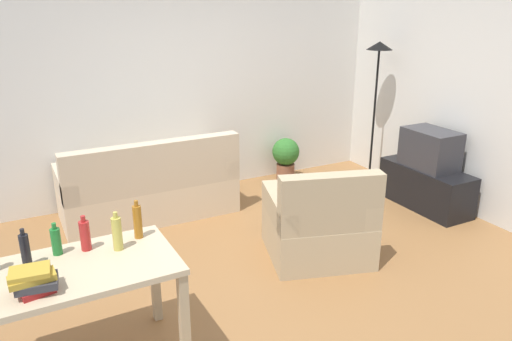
{
  "coord_description": "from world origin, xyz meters",
  "views": [
    {
      "loc": [
        -1.96,
        -3.46,
        2.31
      ],
      "look_at": [
        0.1,
        0.5,
        0.75
      ],
      "focal_mm": 34.68,
      "sensor_mm": 36.0,
      "label": 1
    }
  ],
  "objects_px": {
    "bottle_amber": "(138,221)",
    "tv_stand": "(426,187)",
    "bottle_red": "(85,235)",
    "couch": "(150,190)",
    "armchair": "(319,226)",
    "book_stack": "(34,281)",
    "tv": "(430,149)",
    "bottle_green": "(56,241)",
    "torchiere_lamp": "(377,74)",
    "bottle_dark": "(25,250)",
    "desk": "(79,283)",
    "bottle_squat": "(117,233)",
    "potted_plant": "(286,156)"
  },
  "relations": [
    {
      "from": "armchair",
      "to": "bottle_squat",
      "type": "xyz_separation_m",
      "value": [
        -1.9,
        -0.44,
        0.56
      ]
    },
    {
      "from": "potted_plant",
      "to": "bottle_squat",
      "type": "xyz_separation_m",
      "value": [
        -2.7,
        -2.39,
        0.55
      ]
    },
    {
      "from": "bottle_red",
      "to": "torchiere_lamp",
      "type": "bearing_deg",
      "value": 24.36
    },
    {
      "from": "desk",
      "to": "tv_stand",
      "type": "bearing_deg",
      "value": 13.07
    },
    {
      "from": "bottle_amber",
      "to": "bottle_red",
      "type": "bearing_deg",
      "value": -177.57
    },
    {
      "from": "bottle_amber",
      "to": "bottle_green",
      "type": "bearing_deg",
      "value": 178.95
    },
    {
      "from": "couch",
      "to": "bottle_green",
      "type": "height_order",
      "value": "bottle_green"
    },
    {
      "from": "couch",
      "to": "bottle_dark",
      "type": "xyz_separation_m",
      "value": [
        -1.31,
        -2.04,
        0.56
      ]
    },
    {
      "from": "bottle_green",
      "to": "armchair",
      "type": "bearing_deg",
      "value": 8.13
    },
    {
      "from": "couch",
      "to": "tv_stand",
      "type": "relative_size",
      "value": 1.69
    },
    {
      "from": "couch",
      "to": "bottle_squat",
      "type": "relative_size",
      "value": 7.06
    },
    {
      "from": "bottle_green",
      "to": "bottle_dark",
      "type": "bearing_deg",
      "value": -156.99
    },
    {
      "from": "tv",
      "to": "bottle_amber",
      "type": "distance_m",
      "value": 3.6
    },
    {
      "from": "bottle_squat",
      "to": "bottle_green",
      "type": "bearing_deg",
      "value": 162.17
    },
    {
      "from": "torchiere_lamp",
      "to": "armchair",
      "type": "height_order",
      "value": "torchiere_lamp"
    },
    {
      "from": "couch",
      "to": "tv",
      "type": "distance_m",
      "value": 3.18
    },
    {
      "from": "bottle_dark",
      "to": "bottle_squat",
      "type": "bearing_deg",
      "value": -4.06
    },
    {
      "from": "armchair",
      "to": "bottle_red",
      "type": "height_order",
      "value": "bottle_red"
    },
    {
      "from": "couch",
      "to": "armchair",
      "type": "distance_m",
      "value": 1.99
    },
    {
      "from": "bottle_squat",
      "to": "bottle_amber",
      "type": "bearing_deg",
      "value": 33.22
    },
    {
      "from": "bottle_green",
      "to": "bottle_amber",
      "type": "distance_m",
      "value": 0.52
    },
    {
      "from": "torchiere_lamp",
      "to": "bottle_green",
      "type": "height_order",
      "value": "torchiere_lamp"
    },
    {
      "from": "bottle_squat",
      "to": "book_stack",
      "type": "bearing_deg",
      "value": -150.81
    },
    {
      "from": "tv",
      "to": "bottle_green",
      "type": "height_order",
      "value": "bottle_green"
    },
    {
      "from": "bottle_green",
      "to": "bottle_red",
      "type": "xyz_separation_m",
      "value": [
        0.17,
        -0.02,
        0.01
      ]
    },
    {
      "from": "couch",
      "to": "tv",
      "type": "relative_size",
      "value": 3.1
    },
    {
      "from": "bottle_squat",
      "to": "tv",
      "type": "bearing_deg",
      "value": 13.16
    },
    {
      "from": "bottle_amber",
      "to": "tv_stand",
      "type": "bearing_deg",
      "value": 12.12
    },
    {
      "from": "couch",
      "to": "book_stack",
      "type": "height_order",
      "value": "couch"
    },
    {
      "from": "bottle_dark",
      "to": "book_stack",
      "type": "height_order",
      "value": "bottle_dark"
    },
    {
      "from": "desk",
      "to": "bottle_green",
      "type": "xyz_separation_m",
      "value": [
        -0.08,
        0.23,
        0.2
      ]
    },
    {
      "from": "tv_stand",
      "to": "desk",
      "type": "relative_size",
      "value": 0.91
    },
    {
      "from": "torchiere_lamp",
      "to": "desk",
      "type": "height_order",
      "value": "torchiere_lamp"
    },
    {
      "from": "bottle_amber",
      "to": "book_stack",
      "type": "xyz_separation_m",
      "value": [
        -0.69,
        -0.4,
        -0.05
      ]
    },
    {
      "from": "bottle_green",
      "to": "tv",
      "type": "bearing_deg",
      "value": 10.45
    },
    {
      "from": "couch",
      "to": "torchiere_lamp",
      "type": "height_order",
      "value": "torchiere_lamp"
    },
    {
      "from": "tv_stand",
      "to": "bottle_red",
      "type": "bearing_deg",
      "value": 101.26
    },
    {
      "from": "potted_plant",
      "to": "armchair",
      "type": "height_order",
      "value": "armchair"
    },
    {
      "from": "bottle_squat",
      "to": "bottle_amber",
      "type": "distance_m",
      "value": 0.19
    },
    {
      "from": "armchair",
      "to": "bottle_red",
      "type": "xyz_separation_m",
      "value": [
        -2.09,
        -0.35,
        0.54
      ]
    },
    {
      "from": "couch",
      "to": "bottle_green",
      "type": "xyz_separation_m",
      "value": [
        -1.13,
        -1.96,
        0.55
      ]
    },
    {
      "from": "bottle_red",
      "to": "bottle_dark",
      "type": "bearing_deg",
      "value": -171.54
    },
    {
      "from": "couch",
      "to": "armchair",
      "type": "bearing_deg",
      "value": 124.58
    },
    {
      "from": "couch",
      "to": "bottle_green",
      "type": "distance_m",
      "value": 2.33
    },
    {
      "from": "tv_stand",
      "to": "book_stack",
      "type": "xyz_separation_m",
      "value": [
        -4.2,
        -1.15,
        0.59
      ]
    },
    {
      "from": "torchiere_lamp",
      "to": "bottle_amber",
      "type": "distance_m",
      "value": 3.96
    },
    {
      "from": "couch",
      "to": "armchair",
      "type": "height_order",
      "value": "same"
    },
    {
      "from": "potted_plant",
      "to": "book_stack",
      "type": "height_order",
      "value": "book_stack"
    },
    {
      "from": "armchair",
      "to": "bottle_amber",
      "type": "relative_size",
      "value": 4.07
    },
    {
      "from": "potted_plant",
      "to": "armchair",
      "type": "xyz_separation_m",
      "value": [
        -0.8,
        -1.95,
        -0.01
      ]
    }
  ]
}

